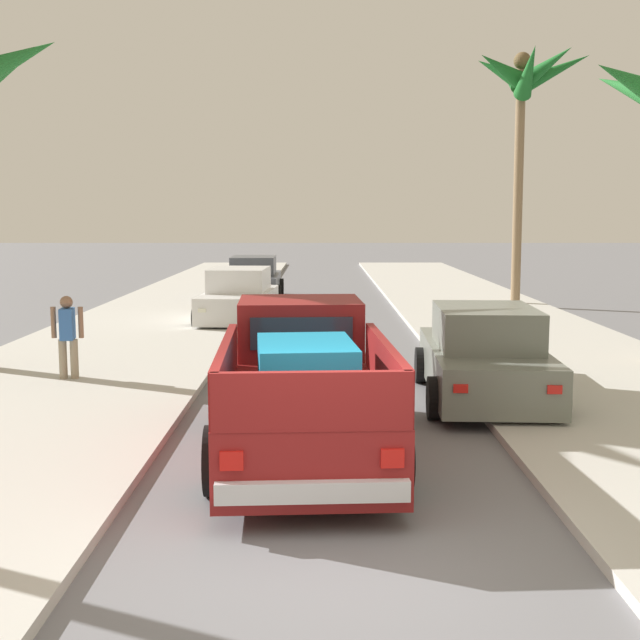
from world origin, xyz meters
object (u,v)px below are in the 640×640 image
Objects in this scene: car_right_near at (238,298)px; car_left_mid at (483,357)px; pickup_truck at (302,389)px; palm_tree_left_fore at (524,88)px; car_left_near at (253,279)px; pedestrian at (66,334)px.

car_right_near and car_left_mid have the same top height.
pickup_truck is 18.56m from palm_tree_left_fore.
car_left_near is 0.52× the size of palm_tree_left_fore.
pickup_truck reaches higher than car_left_mid.
palm_tree_left_fore is at bearing 47.92° from pedestrian.
palm_tree_left_fore is 5.17× the size of pedestrian.
car_right_near is (-2.04, 12.13, -0.10)m from pickup_truck.
pedestrian is (-10.99, -12.17, -6.09)m from palm_tree_left_fore.
pedestrian is (-4.23, 3.97, 0.10)m from pickup_truck.
car_right_near is at bearing 99.53° from pickup_truck.
car_left_near is 11.16m from palm_tree_left_fore.
car_left_near is 6.37m from car_right_near.
car_left_near and car_right_near have the same top height.
pedestrian is at bearing -98.16° from car_left_near.
car_left_near is 16.48m from car_left_mid.
car_left_mid is 2.72× the size of pedestrian.
palm_tree_left_fore is (3.88, 13.33, 6.29)m from car_left_mid.
car_right_near is (0.11, -6.37, 0.00)m from car_left_near.
car_left_mid is 0.53× the size of palm_tree_left_fore.
pickup_truck is 5.81m from pedestrian.
car_left_mid is (4.91, -9.32, 0.00)m from car_right_near.
car_right_near is at bearing 117.77° from car_left_mid.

